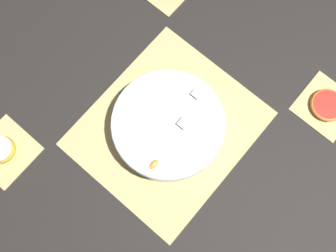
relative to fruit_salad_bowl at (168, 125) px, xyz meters
name	(u,v)px	position (x,y,z in m)	size (l,w,h in m)	color
ground_plane	(168,129)	(0.00, 0.00, -0.04)	(6.00, 6.00, 0.00)	black
bamboo_mat_center	(168,128)	(0.00, 0.00, -0.04)	(0.46, 0.40, 0.01)	#D6B775
coaster_mat_near_right	(5,151)	(0.33, -0.29, -0.04)	(0.15, 0.15, 0.01)	#D6B775
coaster_mat_far_left	(326,106)	(-0.33, 0.29, -0.04)	(0.15, 0.15, 0.01)	#D6B775
fruit_salad_bowl	(168,125)	(0.00, 0.00, 0.00)	(0.30, 0.30, 0.07)	silver
apple_half	(1,150)	(0.33, -0.29, -0.01)	(0.07, 0.07, 0.04)	gold
grapefruit_slice	(327,105)	(-0.33, 0.29, -0.03)	(0.09, 0.09, 0.01)	red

